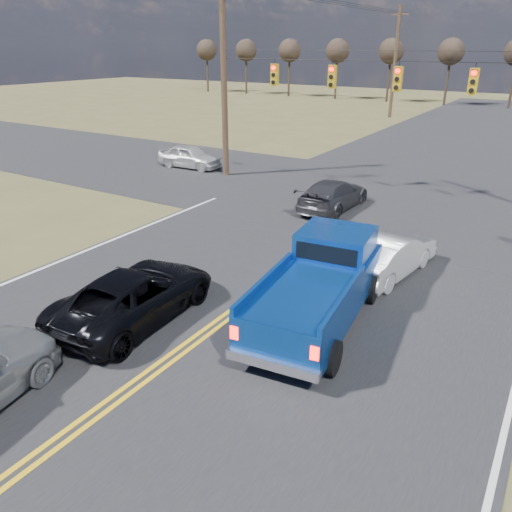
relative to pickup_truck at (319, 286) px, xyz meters
The scene contains 11 objects.
ground 6.79m from the pickup_truck, 108.21° to the right, with size 160.00×160.00×0.00m, color brown.
road_main 4.31m from the pickup_truck, 120.11° to the left, with size 14.00×120.00×0.02m, color #28282B.
road_cross 11.85m from the pickup_truck, 100.24° to the left, with size 120.00×12.00×0.02m, color #28282B.
signal_gantry 12.21m from the pickup_truck, 97.98° to the left, with size 19.60×4.83×10.00m.
utility_poles 11.61m from the pickup_truck, 101.18° to the left, with size 19.60×58.32×10.00m.
treeline 21.21m from the pickup_truck, 95.82° to the left, with size 87.00×117.80×7.40m.
pickup_truck is the anchor object (origin of this frame).
black_suv 4.75m from the pickup_truck, 150.37° to the right, with size 2.22×4.82×1.34m, color black.
white_car_queue 3.86m from the pickup_truck, 81.19° to the left, with size 1.42×4.08×1.34m, color silver.
dgrey_car_queue 9.83m from the pickup_truck, 111.78° to the left, with size 1.80×4.42×1.28m, color #38383D.
cross_car_west 18.39m from the pickup_truck, 139.24° to the left, with size 3.84×1.55×1.31m, color silver.
Camera 1 is at (6.73, -4.03, 6.64)m, focal length 35.00 mm.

